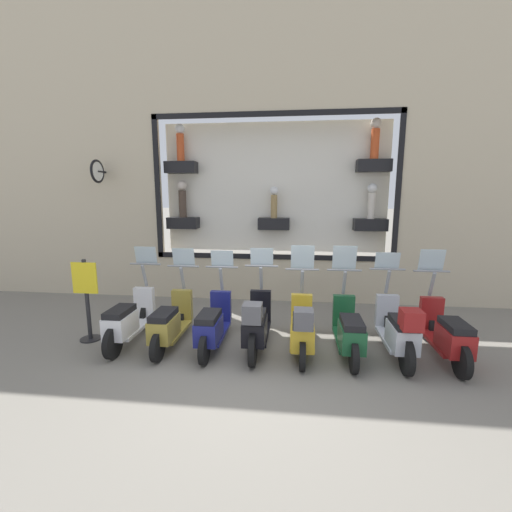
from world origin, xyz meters
TOP-DOWN VIEW (x-y plane):
  - ground_plane at (0.00, 0.00)m, footprint 120.00×120.00m
  - building_facade at (3.60, 0.00)m, footprint 1.19×36.00m
  - scooter_red_0 at (0.67, -2.90)m, footprint 1.80×0.61m
  - scooter_silver_1 at (0.61, -2.15)m, footprint 1.81×0.61m
  - scooter_green_2 at (0.66, -1.41)m, footprint 1.79×0.60m
  - scooter_yellow_3 at (0.60, -0.67)m, footprint 1.79×0.60m
  - scooter_black_4 at (0.61, 0.08)m, footprint 1.81×0.61m
  - scooter_navy_5 at (0.66, 0.82)m, footprint 1.79×0.60m
  - scooter_olive_6 at (0.66, 1.57)m, footprint 1.79×0.60m
  - scooter_white_7 at (0.67, 2.31)m, footprint 1.80×0.61m
  - shop_sign_post at (0.73, 3.10)m, footprint 0.36×0.45m

SIDE VIEW (x-z plane):
  - ground_plane at x=0.00m, z-range 0.00..0.00m
  - scooter_navy_5 at x=0.66m, z-range -0.36..1.19m
  - scooter_olive_6 at x=0.66m, z-range -0.37..1.21m
  - scooter_green_2 at x=0.66m, z-range -0.42..1.26m
  - scooter_red_0 at x=0.67m, z-range -0.39..1.25m
  - scooter_white_7 at x=0.67m, z-range -0.36..1.23m
  - scooter_yellow_3 at x=0.60m, z-range -0.38..1.29m
  - scooter_silver_1 at x=0.61m, z-range -0.30..1.26m
  - scooter_black_4 at x=0.61m, z-range -0.32..1.29m
  - shop_sign_post at x=0.73m, z-range 0.04..1.51m
  - building_facade at x=3.60m, z-range 0.07..7.63m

